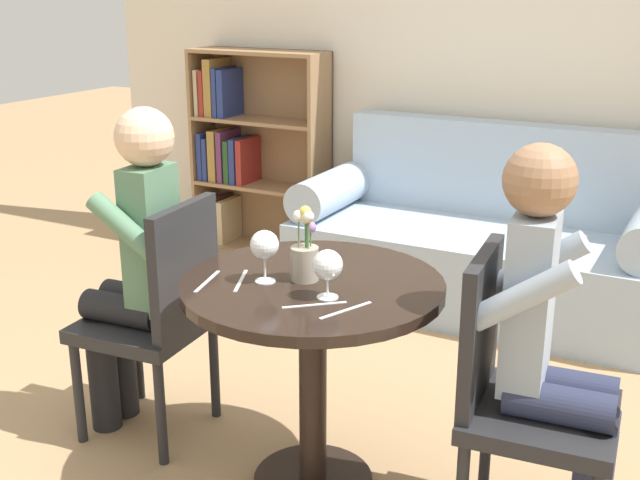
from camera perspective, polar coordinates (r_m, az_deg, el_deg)
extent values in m
cube|color=silver|center=(4.43, 13.74, 13.94)|extent=(5.20, 0.05, 2.70)
cylinder|color=black|center=(2.49, -0.54, -3.32)|extent=(0.83, 0.83, 0.03)
cylinder|color=black|center=(2.64, -0.51, -10.46)|extent=(0.09, 0.09, 0.67)
cylinder|color=black|center=(2.82, -0.49, -16.71)|extent=(0.40, 0.40, 0.03)
cube|color=#9EB2C6|center=(4.21, 10.97, -1.99)|extent=(1.86, 0.80, 0.42)
cube|color=#9EB2C6|center=(4.38, 12.57, 4.96)|extent=(1.64, 0.16, 0.50)
cylinder|color=#9EB2C6|center=(4.40, 0.97, 3.59)|extent=(0.22, 0.72, 0.22)
cube|color=#93704C|center=(5.05, -3.51, 6.44)|extent=(0.86, 0.02, 1.24)
cube|color=#93704C|center=(5.17, -8.24, 6.56)|extent=(0.02, 0.28, 1.24)
cube|color=#93704C|center=(4.74, 0.03, 5.71)|extent=(0.02, 0.28, 1.24)
cube|color=#93704C|center=(5.10, -4.13, -0.51)|extent=(0.81, 0.28, 0.02)
cube|color=#93704C|center=(4.99, -4.23, 3.90)|extent=(0.81, 0.28, 0.02)
cube|color=#93704C|center=(4.91, -4.34, 8.48)|extent=(0.81, 0.28, 0.02)
cube|color=#93704C|center=(4.86, -4.45, 13.19)|extent=(0.81, 0.28, 0.02)
cube|color=olive|center=(5.26, -7.69, 1.48)|extent=(0.03, 0.23, 0.25)
cube|color=#602D5B|center=(5.23, -7.31, 1.60)|extent=(0.04, 0.23, 0.28)
cube|color=#332319|center=(5.20, -6.93, 1.58)|extent=(0.03, 0.23, 0.29)
cube|color=tan|center=(5.18, -6.49, 1.43)|extent=(0.05, 0.23, 0.28)
cube|color=navy|center=(5.15, -7.88, 6.05)|extent=(0.03, 0.23, 0.30)
cube|color=navy|center=(5.13, -7.52, 5.85)|extent=(0.03, 0.23, 0.27)
cube|color=olive|center=(5.10, -7.03, 6.08)|extent=(0.05, 0.23, 0.32)
cube|color=#602D5B|center=(5.07, -6.49, 6.02)|extent=(0.03, 0.23, 0.32)
cube|color=#234723|center=(5.04, -6.02, 5.69)|extent=(0.04, 0.23, 0.27)
cube|color=navy|center=(5.02, -5.61, 5.71)|extent=(0.04, 0.23, 0.28)
cube|color=maroon|center=(4.99, -5.12, 5.66)|extent=(0.04, 0.23, 0.28)
cube|color=tan|center=(5.09, -8.10, 10.41)|extent=(0.03, 0.23, 0.28)
cube|color=maroon|center=(5.07, -7.74, 10.38)|extent=(0.03, 0.23, 0.28)
cube|color=olive|center=(5.04, -7.31, 10.75)|extent=(0.05, 0.23, 0.35)
cube|color=navy|center=(5.01, -6.82, 10.44)|extent=(0.03, 0.23, 0.29)
cube|color=navy|center=(4.99, -6.41, 10.37)|extent=(0.04, 0.23, 0.29)
cylinder|color=#232326|center=(3.33, -12.84, -7.81)|extent=(0.04, 0.04, 0.40)
cylinder|color=#232326|center=(3.08, -16.81, -10.32)|extent=(0.04, 0.04, 0.40)
cylinder|color=#232326|center=(3.14, -7.52, -9.09)|extent=(0.04, 0.04, 0.40)
cylinder|color=#232326|center=(2.88, -11.25, -11.95)|extent=(0.04, 0.04, 0.40)
cube|color=#232326|center=(3.01, -12.39, -5.92)|extent=(0.45, 0.45, 0.05)
cube|color=#232326|center=(2.81, -9.58, -1.96)|extent=(0.07, 0.38, 0.45)
cylinder|color=#232326|center=(2.71, 19.41, -14.84)|extent=(0.04, 0.04, 0.40)
cylinder|color=#232326|center=(2.73, 11.74, -13.78)|extent=(0.04, 0.04, 0.40)
cube|color=#232326|center=(2.45, 15.42, -12.00)|extent=(0.46, 0.46, 0.05)
cube|color=#232326|center=(2.36, 11.33, -6.04)|extent=(0.07, 0.38, 0.45)
cylinder|color=black|center=(3.22, -13.95, -8.34)|extent=(0.11, 0.11, 0.45)
cylinder|color=black|center=(3.14, -15.18, -9.11)|extent=(0.11, 0.11, 0.45)
cylinder|color=black|center=(3.04, -12.69, -4.12)|extent=(0.31, 0.13, 0.11)
cylinder|color=black|center=(2.96, -13.94, -4.84)|extent=(0.31, 0.13, 0.11)
cube|color=#517A5B|center=(2.85, -11.91, 0.07)|extent=(0.13, 0.21, 0.52)
cylinder|color=#517A5B|center=(2.94, -10.49, 2.23)|extent=(0.29, 0.09, 0.23)
cylinder|color=#517A5B|center=(2.73, -13.64, 0.81)|extent=(0.29, 0.09, 0.23)
sphere|color=beige|center=(2.77, -12.38, 7.19)|extent=(0.20, 0.20, 0.20)
cylinder|color=#282D47|center=(2.59, 18.86, -15.67)|extent=(0.11, 0.11, 0.45)
cylinder|color=#282D47|center=(2.36, 16.62, -11.16)|extent=(0.31, 0.14, 0.11)
cylinder|color=#282D47|center=(2.46, 16.93, -9.98)|extent=(0.31, 0.14, 0.11)
cube|color=#93A3B2|center=(2.31, 14.65, -4.46)|extent=(0.14, 0.21, 0.51)
cylinder|color=#93A3B2|center=(2.16, 14.27, -3.91)|extent=(0.29, 0.10, 0.23)
cylinder|color=#93A3B2|center=(2.41, 15.27, -1.68)|extent=(0.29, 0.10, 0.23)
sphere|color=#936B4C|center=(2.21, 15.37, 4.13)|extent=(0.20, 0.20, 0.20)
cylinder|color=white|center=(2.49, -3.91, -2.93)|extent=(0.06, 0.06, 0.00)
cylinder|color=white|center=(2.47, -3.93, -2.01)|extent=(0.01, 0.01, 0.08)
sphere|color=white|center=(2.45, -3.97, -0.32)|extent=(0.09, 0.09, 0.09)
sphere|color=beige|center=(2.45, -3.97, -0.57)|extent=(0.06, 0.06, 0.06)
cylinder|color=white|center=(2.36, 0.54, -4.09)|extent=(0.06, 0.06, 0.00)
cylinder|color=white|center=(2.34, 0.54, -3.33)|extent=(0.01, 0.01, 0.06)
sphere|color=white|center=(2.32, 0.55, -1.77)|extent=(0.09, 0.09, 0.09)
sphere|color=maroon|center=(2.32, 0.55, -2.03)|extent=(0.06, 0.06, 0.06)
cylinder|color=#9E9384|center=(2.48, -1.08, -1.67)|extent=(0.09, 0.09, 0.11)
cylinder|color=#4C7A42|center=(2.44, -1.03, 0.76)|extent=(0.00, 0.01, 0.11)
sphere|color=#EACC4C|center=(2.43, -1.03, 2.05)|extent=(0.04, 0.04, 0.04)
cylinder|color=#4C7A42|center=(2.45, -1.53, 0.60)|extent=(0.01, 0.01, 0.10)
sphere|color=silver|center=(2.43, -1.54, 1.73)|extent=(0.04, 0.04, 0.04)
cylinder|color=#4C7A42|center=(2.44, -0.90, 0.52)|extent=(0.00, 0.01, 0.10)
sphere|color=#EACC4C|center=(2.43, -0.91, 1.60)|extent=(0.04, 0.04, 0.04)
cylinder|color=#4C7A42|center=(2.46, -0.67, 0.24)|extent=(0.00, 0.00, 0.06)
sphere|color=#9E70B2|center=(2.45, -0.68, 0.92)|extent=(0.04, 0.04, 0.04)
cylinder|color=#4C7A42|center=(2.43, -0.84, 0.52)|extent=(0.01, 0.01, 0.10)
sphere|color=silver|center=(2.42, -0.85, 1.68)|extent=(0.04, 0.04, 0.04)
cube|color=silver|center=(2.50, -5.65, -2.89)|extent=(0.08, 0.18, 0.00)
cube|color=silver|center=(2.27, 1.85, -5.01)|extent=(0.08, 0.18, 0.00)
cube|color=silver|center=(2.30, -0.40, -4.64)|extent=(0.15, 0.13, 0.00)
cube|color=silver|center=(2.51, -8.03, -2.92)|extent=(0.05, 0.19, 0.00)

